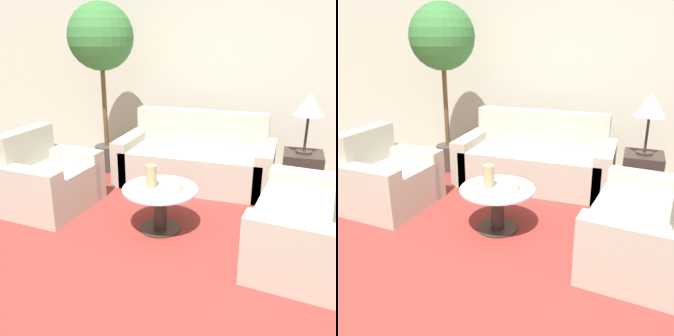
{
  "view_description": "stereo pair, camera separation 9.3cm",
  "coord_description": "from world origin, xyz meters",
  "views": [
    {
      "loc": [
        0.95,
        -2.3,
        1.81
      ],
      "look_at": [
        -0.11,
        1.04,
        0.55
      ],
      "focal_mm": 40.0,
      "sensor_mm": 36.0,
      "label": 1
    },
    {
      "loc": [
        1.04,
        -2.27,
        1.81
      ],
      "look_at": [
        -0.11,
        1.04,
        0.55
      ],
      "focal_mm": 40.0,
      "sensor_mm": 36.0,
      "label": 2
    }
  ],
  "objects": [
    {
      "name": "coffee_table",
      "position": [
        -0.11,
        0.79,
        0.28
      ],
      "size": [
        0.72,
        0.72,
        0.43
      ],
      "color": "#332823",
      "rests_on": "ground_plane"
    },
    {
      "name": "sofa_main",
      "position": [
        -0.07,
        2.1,
        0.29
      ],
      "size": [
        1.91,
        0.86,
        0.88
      ],
      "color": "#B2AD9E",
      "rests_on": "ground_plane"
    },
    {
      "name": "bowl",
      "position": [
        0.02,
        0.8,
        0.47
      ],
      "size": [
        0.18,
        0.18,
        0.06
      ],
      "color": "beige",
      "rests_on": "coffee_table"
    },
    {
      "name": "armchair",
      "position": [
        -1.46,
        0.91,
        0.29
      ],
      "size": [
        0.86,
        1.0,
        0.85
      ],
      "rotation": [
        0.0,
        0.0,
        1.49
      ],
      "color": "#B2AD9E",
      "rests_on": "ground_plane"
    },
    {
      "name": "potted_plant",
      "position": [
        -1.36,
        2.18,
        1.67
      ],
      "size": [
        0.83,
        0.83,
        2.19
      ],
      "color": "#3D3833",
      "rests_on": "ground_plane"
    },
    {
      "name": "table_lamp",
      "position": [
        1.19,
        2.04,
        1.07
      ],
      "size": [
        0.33,
        0.33,
        0.68
      ],
      "color": "#332823",
      "rests_on": "side_table"
    },
    {
      "name": "loveseat",
      "position": [
        1.28,
        0.72,
        0.29
      ],
      "size": [
        0.96,
        1.39,
        0.86
      ],
      "rotation": [
        0.0,
        0.0,
        -1.69
      ],
      "color": "#B2AD9E",
      "rests_on": "ground_plane"
    },
    {
      "name": "ground_plane",
      "position": [
        0.0,
        0.0,
        0.0
      ],
      "size": [
        14.0,
        14.0,
        0.0
      ],
      "primitive_type": "plane",
      "color": "brown"
    },
    {
      "name": "rug",
      "position": [
        -0.11,
        0.79,
        0.0
      ],
      "size": [
        3.64,
        3.47,
        0.01
      ],
      "color": "maroon",
      "rests_on": "ground_plane"
    },
    {
      "name": "side_table",
      "position": [
        1.19,
        2.04,
        0.27
      ],
      "size": [
        0.43,
        0.43,
        0.53
      ],
      "color": "#332823",
      "rests_on": "ground_plane"
    },
    {
      "name": "wall_back",
      "position": [
        0.0,
        3.05,
        1.3
      ],
      "size": [
        10.0,
        0.06,
        2.6
      ],
      "color": "beige",
      "rests_on": "ground_plane"
    },
    {
      "name": "vase",
      "position": [
        -0.2,
        0.79,
        0.54
      ],
      "size": [
        0.11,
        0.11,
        0.22
      ],
      "color": "tan",
      "rests_on": "coffee_table"
    }
  ]
}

